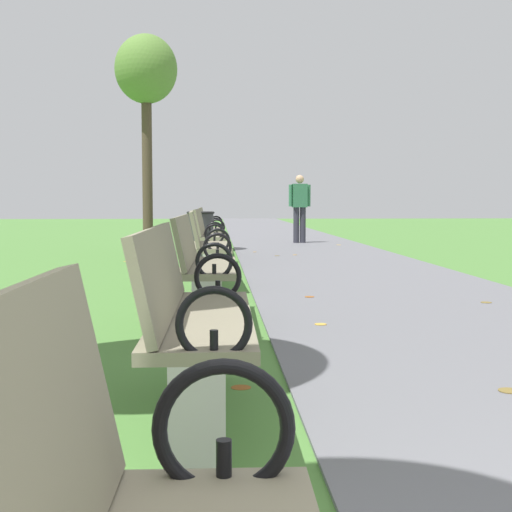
{
  "coord_description": "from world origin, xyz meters",
  "views": [
    {
      "loc": [
        -0.39,
        -0.59,
        1.02
      ],
      "look_at": [
        -0.05,
        5.33,
        0.55
      ],
      "focal_mm": 49.04,
      "sensor_mm": 36.0,
      "label": 1
    }
  ],
  "objects_px": {
    "park_bench_4": "(206,246)",
    "tree_3": "(146,75)",
    "park_bench_3": "(202,266)",
    "park_bench_5": "(209,236)",
    "park_bench_6": "(210,229)",
    "pedestrian_walking": "(300,205)",
    "trash_bin": "(201,236)",
    "park_bench_2": "(192,318)"
  },
  "relations": [
    {
      "from": "park_bench_4",
      "to": "tree_3",
      "type": "height_order",
      "value": "tree_3"
    },
    {
      "from": "park_bench_3",
      "to": "park_bench_5",
      "type": "xyz_separation_m",
      "value": [
        0.0,
        5.06,
        0.0
      ]
    },
    {
      "from": "park_bench_6",
      "to": "park_bench_3",
      "type": "bearing_deg",
      "value": -90.0
    },
    {
      "from": "park_bench_4",
      "to": "park_bench_6",
      "type": "xyz_separation_m",
      "value": [
        -0.0,
        4.93,
        0.0
      ]
    },
    {
      "from": "pedestrian_walking",
      "to": "trash_bin",
      "type": "relative_size",
      "value": 1.93
    },
    {
      "from": "park_bench_3",
      "to": "park_bench_6",
      "type": "bearing_deg",
      "value": 90.0
    },
    {
      "from": "park_bench_6",
      "to": "pedestrian_walking",
      "type": "height_order",
      "value": "pedestrian_walking"
    },
    {
      "from": "park_bench_3",
      "to": "park_bench_6",
      "type": "relative_size",
      "value": 1.0
    },
    {
      "from": "park_bench_4",
      "to": "pedestrian_walking",
      "type": "relative_size",
      "value": 0.99
    },
    {
      "from": "park_bench_3",
      "to": "park_bench_4",
      "type": "bearing_deg",
      "value": 90.0
    },
    {
      "from": "trash_bin",
      "to": "park_bench_5",
      "type": "bearing_deg",
      "value": -83.19
    },
    {
      "from": "park_bench_4",
      "to": "tree_3",
      "type": "bearing_deg",
      "value": 102.77
    },
    {
      "from": "park_bench_3",
      "to": "pedestrian_walking",
      "type": "height_order",
      "value": "pedestrian_walking"
    },
    {
      "from": "trash_bin",
      "to": "park_bench_6",
      "type": "bearing_deg",
      "value": 83.22
    },
    {
      "from": "tree_3",
      "to": "park_bench_3",
      "type": "bearing_deg",
      "value": -81.36
    },
    {
      "from": "park_bench_2",
      "to": "trash_bin",
      "type": "bearing_deg",
      "value": 90.95
    },
    {
      "from": "park_bench_2",
      "to": "park_bench_6",
      "type": "distance_m",
      "value": 10.09
    },
    {
      "from": "tree_3",
      "to": "trash_bin",
      "type": "bearing_deg",
      "value": -56.66
    },
    {
      "from": "park_bench_2",
      "to": "park_bench_3",
      "type": "bearing_deg",
      "value": 90.0
    },
    {
      "from": "park_bench_6",
      "to": "trash_bin",
      "type": "xyz_separation_m",
      "value": [
        -0.15,
        -1.24,
        -0.06
      ]
    },
    {
      "from": "park_bench_3",
      "to": "tree_3",
      "type": "xyz_separation_m",
      "value": [
        -1.2,
        7.89,
        2.92
      ]
    },
    {
      "from": "park_bench_3",
      "to": "park_bench_4",
      "type": "relative_size",
      "value": 1.0
    },
    {
      "from": "park_bench_2",
      "to": "tree_3",
      "type": "relative_size",
      "value": 0.38
    },
    {
      "from": "park_bench_5",
      "to": "pedestrian_walking",
      "type": "bearing_deg",
      "value": 70.17
    },
    {
      "from": "park_bench_2",
      "to": "park_bench_6",
      "type": "height_order",
      "value": "same"
    },
    {
      "from": "tree_3",
      "to": "pedestrian_walking",
      "type": "xyz_separation_m",
      "value": [
        3.32,
        3.04,
        -2.48
      ]
    },
    {
      "from": "trash_bin",
      "to": "tree_3",
      "type": "bearing_deg",
      "value": 123.34
    },
    {
      "from": "park_bench_2",
      "to": "park_bench_4",
      "type": "bearing_deg",
      "value": 90.0
    },
    {
      "from": "park_bench_4",
      "to": "pedestrian_walking",
      "type": "xyz_separation_m",
      "value": [
        2.12,
        8.33,
        0.44
      ]
    },
    {
      "from": "pedestrian_walking",
      "to": "park_bench_5",
      "type": "bearing_deg",
      "value": -109.83
    },
    {
      "from": "park_bench_4",
      "to": "tree_3",
      "type": "relative_size",
      "value": 0.39
    },
    {
      "from": "park_bench_5",
      "to": "pedestrian_walking",
      "type": "height_order",
      "value": "pedestrian_walking"
    },
    {
      "from": "pedestrian_walking",
      "to": "trash_bin",
      "type": "height_order",
      "value": "pedestrian_walking"
    },
    {
      "from": "park_bench_3",
      "to": "park_bench_5",
      "type": "distance_m",
      "value": 5.06
    },
    {
      "from": "park_bench_4",
      "to": "park_bench_5",
      "type": "xyz_separation_m",
      "value": [
        -0.0,
        2.46,
        0.0
      ]
    },
    {
      "from": "park_bench_5",
      "to": "tree_3",
      "type": "relative_size",
      "value": 0.39
    },
    {
      "from": "tree_3",
      "to": "pedestrian_walking",
      "type": "relative_size",
      "value": 2.58
    },
    {
      "from": "park_bench_2",
      "to": "park_bench_5",
      "type": "bearing_deg",
      "value": 90.0
    },
    {
      "from": "park_bench_2",
      "to": "trash_bin",
      "type": "distance_m",
      "value": 8.85
    },
    {
      "from": "tree_3",
      "to": "pedestrian_walking",
      "type": "distance_m",
      "value": 5.13
    },
    {
      "from": "park_bench_5",
      "to": "park_bench_3",
      "type": "bearing_deg",
      "value": -90.0
    },
    {
      "from": "park_bench_3",
      "to": "park_bench_5",
      "type": "height_order",
      "value": "same"
    }
  ]
}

